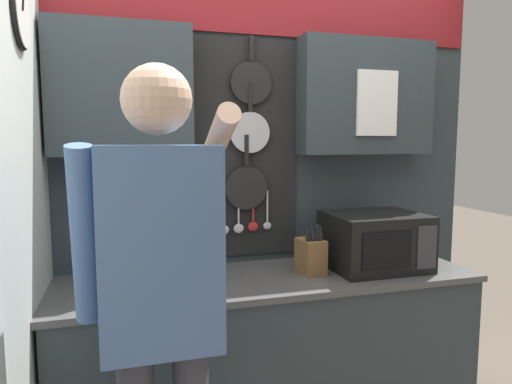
{
  "coord_description": "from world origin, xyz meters",
  "views": [
    {
      "loc": [
        -0.68,
        -2.06,
        1.56
      ],
      "look_at": [
        -0.02,
        0.19,
        1.29
      ],
      "focal_mm": 32.0,
      "sensor_mm": 36.0,
      "label": 1
    }
  ],
  "objects_px": {
    "microwave": "(375,241)",
    "person": "(161,288)",
    "utensil_crock": "(203,266)",
    "knife_block": "(311,255)"
  },
  "relations": [
    {
      "from": "microwave",
      "to": "person",
      "type": "height_order",
      "value": "person"
    },
    {
      "from": "utensil_crock",
      "to": "knife_block",
      "type": "bearing_deg",
      "value": -0.19
    },
    {
      "from": "microwave",
      "to": "utensil_crock",
      "type": "relative_size",
      "value": 1.4
    },
    {
      "from": "knife_block",
      "to": "utensil_crock",
      "type": "distance_m",
      "value": 0.54
    },
    {
      "from": "person",
      "to": "utensil_crock",
      "type": "bearing_deg",
      "value": 67.51
    },
    {
      "from": "microwave",
      "to": "utensil_crock",
      "type": "xyz_separation_m",
      "value": [
        -0.89,
        0.0,
        -0.07
      ]
    },
    {
      "from": "utensil_crock",
      "to": "person",
      "type": "bearing_deg",
      "value": -112.49
    },
    {
      "from": "microwave",
      "to": "knife_block",
      "type": "distance_m",
      "value": 0.36
    },
    {
      "from": "knife_block",
      "to": "utensil_crock",
      "type": "height_order",
      "value": "utensil_crock"
    },
    {
      "from": "microwave",
      "to": "person",
      "type": "bearing_deg",
      "value": -153.14
    }
  ]
}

